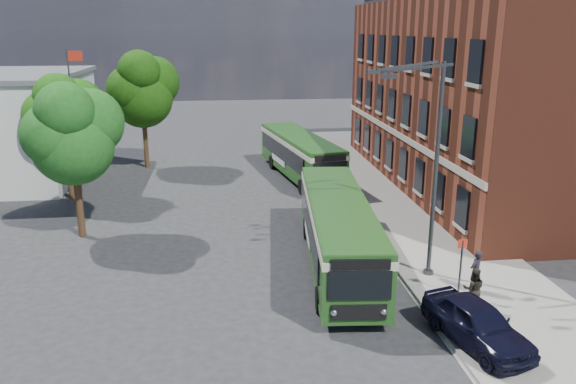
{
  "coord_description": "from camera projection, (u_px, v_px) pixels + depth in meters",
  "views": [
    {
      "loc": [
        -3.33,
        -23.14,
        10.24
      ],
      "look_at": [
        -0.11,
        4.06,
        2.2
      ],
      "focal_mm": 35.0,
      "sensor_mm": 36.0,
      "label": 1
    }
  ],
  "objects": [
    {
      "name": "tree_mid",
      "position": [
        64.0,
        114.0,
        33.45
      ],
      "size": [
        4.6,
        4.37,
        7.76
      ],
      "color": "#3D2A16",
      "rests_on": "ground"
    },
    {
      "name": "kerb_line",
      "position": [
        348.0,
        207.0,
        33.38
      ],
      "size": [
        0.12,
        48.0,
        0.01
      ],
      "primitive_type": "cube",
      "color": "beige",
      "rests_on": "ground"
    },
    {
      "name": "bus_stop_sign",
      "position": [
        461.0,
        264.0,
        21.51
      ],
      "size": [
        0.35,
        0.08,
        2.52
      ],
      "color": "#373A3C",
      "rests_on": "ground"
    },
    {
      "name": "tree_right",
      "position": [
        143.0,
        89.0,
        41.06
      ],
      "size": [
        5.19,
        4.93,
        8.76
      ],
      "color": "#3D2A16",
      "rests_on": "ground"
    },
    {
      "name": "ground",
      "position": [
        301.0,
        264.0,
        25.31
      ],
      "size": [
        120.0,
        120.0,
        0.0
      ],
      "primitive_type": "plane",
      "color": "#29292B",
      "rests_on": "ground"
    },
    {
      "name": "tree_left",
      "position": [
        73.0,
        133.0,
        27.13
      ],
      "size": [
        4.67,
        4.44,
        7.88
      ],
      "color": "#3D2A16",
      "rests_on": "ground"
    },
    {
      "name": "parked_car",
      "position": [
        477.0,
        323.0,
        18.47
      ],
      "size": [
        2.85,
        4.66,
        1.48
      ],
      "primitive_type": "imported",
      "rotation": [
        0.0,
        0.0,
        0.27
      ],
      "color": "black",
      "rests_on": "pavement"
    },
    {
      "name": "bus_front",
      "position": [
        338.0,
        226.0,
        24.72
      ],
      "size": [
        3.61,
        12.65,
        3.02
      ],
      "color": "#25521D",
      "rests_on": "ground"
    },
    {
      "name": "pedestrian_b",
      "position": [
        474.0,
        289.0,
        20.72
      ],
      "size": [
        0.94,
        0.83,
        1.62
      ],
      "primitive_type": "imported",
      "rotation": [
        0.0,
        0.0,
        2.83
      ],
      "color": "black",
      "rests_on": "pavement"
    },
    {
      "name": "white_building",
      "position": [
        12.0,
        125.0,
        39.4
      ],
      "size": [
        9.4,
        13.4,
        7.3
      ],
      "color": "silver",
      "rests_on": "ground"
    },
    {
      "name": "flagpole",
      "position": [
        74.0,
        116.0,
        34.9
      ],
      "size": [
        0.95,
        0.1,
        9.0
      ],
      "color": "#373A3C",
      "rests_on": "ground"
    },
    {
      "name": "street_lamp",
      "position": [
        427.0,
        168.0,
        22.6
      ],
      "size": [
        2.96,
        2.38,
        9.0
      ],
      "color": "#373A3C",
      "rests_on": "ground"
    },
    {
      "name": "bus_rear",
      "position": [
        300.0,
        152.0,
        39.36
      ],
      "size": [
        4.62,
        12.13,
        3.02
      ],
      "color": "#205619",
      "rests_on": "ground"
    },
    {
      "name": "pavement",
      "position": [
        398.0,
        204.0,
        33.7
      ],
      "size": [
        6.0,
        48.0,
        0.15
      ],
      "primitive_type": "cube",
      "color": "gray",
      "rests_on": "ground"
    },
    {
      "name": "pedestrian_a",
      "position": [
        476.0,
        271.0,
        22.09
      ],
      "size": [
        0.76,
        0.7,
        1.74
      ],
      "primitive_type": "imported",
      "rotation": [
        0.0,
        0.0,
        3.72
      ],
      "color": "black",
      "rests_on": "pavement"
    },
    {
      "name": "brick_office",
      "position": [
        489.0,
        80.0,
        36.36
      ],
      "size": [
        12.1,
        26.0,
        14.2
      ],
      "color": "maroon",
      "rests_on": "ground"
    }
  ]
}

